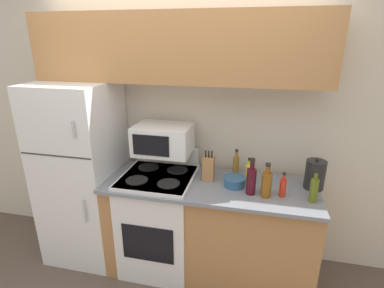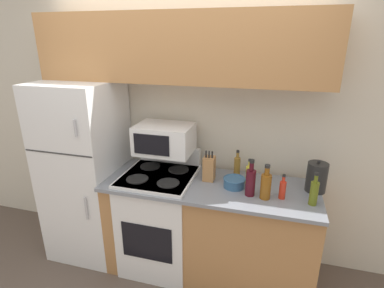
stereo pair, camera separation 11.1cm
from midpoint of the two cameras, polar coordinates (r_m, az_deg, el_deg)
name	(u,v)px [view 1 (the left image)]	position (r m, az deg, el deg)	size (l,w,h in m)	color
ground_plane	(164,287)	(2.94, -6.48, -25.46)	(12.00, 12.00, 0.00)	brown
wall_back	(183,126)	(2.87, -2.81, 3.38)	(8.00, 0.05, 2.55)	beige
lower_cabinets	(209,228)	(2.81, 2.06, -15.65)	(1.79, 0.67, 0.91)	#B27A47
refrigerator	(83,173)	(3.06, -21.05, -5.19)	(0.67, 0.70, 1.72)	white
upper_cabinets	(176,48)	(2.56, -4.36, 17.77)	(2.46, 0.35, 0.56)	#B27A47
stove	(160,219)	(2.89, -7.26, -14.03)	(0.62, 0.65, 1.10)	white
microwave	(163,139)	(2.66, -6.72, 0.89)	(0.50, 0.36, 0.25)	white
knife_block	(209,168)	(2.59, 1.97, -4.60)	(0.09, 0.11, 0.27)	#B27A47
bowl	(234,181)	(2.52, 6.80, -7.08)	(0.18, 0.18, 0.08)	#335B84
bottle_cooking_spray	(249,173)	(2.58, 9.54, -5.44)	(0.06, 0.06, 0.22)	gold
bottle_vinegar	(236,165)	(2.70, 7.21, -3.97)	(0.06, 0.06, 0.24)	olive
bottle_whiskey	(267,184)	(2.37, 12.70, -7.40)	(0.08, 0.08, 0.28)	brown
bottle_hot_sauce	(283,187)	(2.42, 15.65, -7.91)	(0.05, 0.05, 0.20)	red
bottle_olive_oil	(314,189)	(2.41, 20.98, -8.07)	(0.06, 0.06, 0.26)	#5B6619
bottle_wine_red	(251,180)	(2.39, 9.91, -6.81)	(0.08, 0.08, 0.30)	#470F19
kettle	(315,175)	(2.61, 21.25, -5.46)	(0.16, 0.16, 0.26)	black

